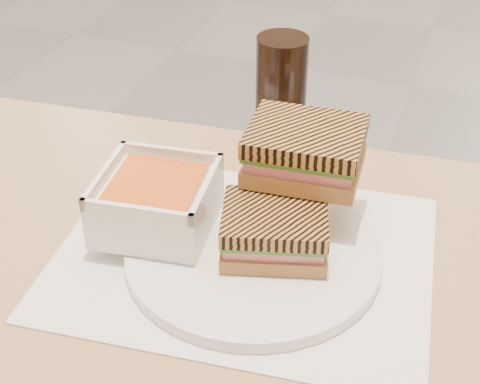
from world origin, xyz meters
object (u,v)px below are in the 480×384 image
(plate, at_px, (253,253))
(panini_lower, at_px, (274,230))
(soup_bowl, at_px, (157,203))
(cola_glass, at_px, (281,89))

(plate, relative_size, panini_lower, 2.12)
(soup_bowl, distance_m, cola_glass, 0.26)
(plate, height_order, soup_bowl, soup_bowl)
(cola_glass, bearing_deg, soup_bowl, -103.67)
(soup_bowl, bearing_deg, plate, -1.55)
(soup_bowl, bearing_deg, panini_lower, 1.03)
(plate, xyz_separation_m, cola_glass, (-0.05, 0.25, 0.06))
(soup_bowl, distance_m, panini_lower, 0.13)
(panini_lower, distance_m, cola_glass, 0.26)
(panini_lower, bearing_deg, plate, -165.76)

